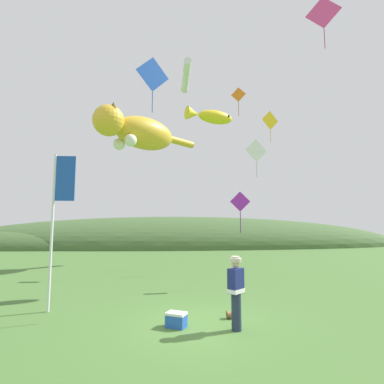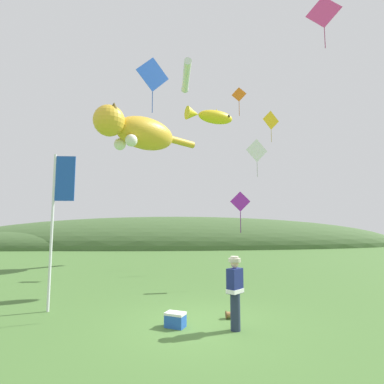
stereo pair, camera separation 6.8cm
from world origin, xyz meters
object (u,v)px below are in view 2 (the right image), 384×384
at_px(picnic_cooler, 175,320).
at_px(kite_diamond_white, 257,151).
at_px(kite_tube_streamer, 186,77).
at_px(kite_diamond_gold, 271,120).
at_px(festival_banner_pole, 58,207).
at_px(kite_fish_windsock, 211,116).
at_px(kite_diamond_violet, 240,202).
at_px(kite_diamond_orange, 239,95).
at_px(kite_giant_cat, 138,132).
at_px(festival_attendant, 235,290).
at_px(kite_diamond_blue, 153,75).
at_px(kite_diamond_pink, 323,12).
at_px(kite_spool, 229,315).

bearing_deg(picnic_cooler, kite_diamond_white, 62.20).
height_order(kite_tube_streamer, kite_diamond_gold, kite_diamond_gold).
distance_m(festival_banner_pole, kite_diamond_white, 12.35).
relative_size(picnic_cooler, kite_diamond_gold, 0.25).
bearing_deg(kite_tube_streamer, kite_fish_windsock, -63.43).
relative_size(picnic_cooler, kite_diamond_violet, 0.33).
xyz_separation_m(kite_diamond_orange, kite_diamond_violet, (-1.15, -4.70, -6.93)).
relative_size(picnic_cooler, kite_fish_windsock, 0.26).
bearing_deg(kite_diamond_orange, kite_fish_windsock, -117.38).
bearing_deg(kite_giant_cat, kite_tube_streamer, -55.15).
bearing_deg(kite_diamond_white, kite_diamond_violet, -114.63).
bearing_deg(kite_diamond_gold, kite_giant_cat, -171.46).
xyz_separation_m(festival_attendant, kite_tube_streamer, (-0.85, 7.14, 9.17)).
relative_size(picnic_cooler, kite_diamond_blue, 0.24).
xyz_separation_m(festival_attendant, picnic_cooler, (-1.46, 0.34, -0.77)).
height_order(kite_fish_windsock, kite_diamond_white, kite_diamond_white).
bearing_deg(festival_attendant, kite_giant_cat, 108.22).
distance_m(festival_banner_pole, kite_diamond_orange, 13.13).
bearing_deg(kite_giant_cat, kite_diamond_blue, -79.02).
distance_m(festival_banner_pole, kite_diamond_gold, 16.44).
xyz_separation_m(kite_giant_cat, kite_diamond_orange, (6.21, -1.45, 2.02)).
xyz_separation_m(festival_banner_pole, kite_diamond_gold, (10.51, 10.65, 6.81)).
distance_m(picnic_cooler, kite_diamond_white, 12.77).
height_order(kite_diamond_violet, kite_diamond_white, kite_diamond_white).
bearing_deg(kite_diamond_gold, picnic_cooler, -119.41).
bearing_deg(kite_tube_streamer, picnic_cooler, -95.13).
relative_size(festival_banner_pole, kite_diamond_pink, 2.03).
xyz_separation_m(kite_spool, kite_tube_streamer, (-0.86, 6.23, 10.02)).
bearing_deg(kite_diamond_blue, kite_spool, -56.06).
bearing_deg(kite_spool, kite_fish_windsock, 88.45).
distance_m(kite_diamond_gold, kite_diamond_blue, 11.35).
xyz_separation_m(picnic_cooler, kite_diamond_blue, (-0.93, 4.15, 8.61)).
relative_size(festival_attendant, kite_giant_cat, 0.28).
xyz_separation_m(kite_giant_cat, kite_diamond_pink, (8.45, -7.48, 3.01)).
relative_size(kite_diamond_orange, kite_diamond_pink, 0.78).
xyz_separation_m(kite_diamond_orange, kite_diamond_gold, (2.94, 2.83, -0.53)).
distance_m(kite_giant_cat, kite_diamond_pink, 11.67).
bearing_deg(kite_diamond_violet, kite_tube_streamer, 137.08).
bearing_deg(kite_diamond_blue, festival_banner_pole, -136.49).
bearing_deg(kite_diamond_orange, festival_attendant, -104.41).
distance_m(festival_attendant, kite_diamond_orange, 13.86).
relative_size(picnic_cooler, kite_giant_cat, 0.09).
distance_m(festival_attendant, kite_fish_windsock, 8.21).
relative_size(kite_fish_windsock, kite_diamond_gold, 1.00).
xyz_separation_m(picnic_cooler, kite_giant_cat, (-2.24, 10.89, 8.24)).
distance_m(kite_fish_windsock, kite_tube_streamer, 3.56).
height_order(kite_giant_cat, kite_diamond_blue, kite_giant_cat).
relative_size(kite_diamond_violet, kite_diamond_pink, 0.76).
relative_size(festival_banner_pole, kite_diamond_gold, 2.06).
bearing_deg(kite_giant_cat, festival_attendant, -71.78).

